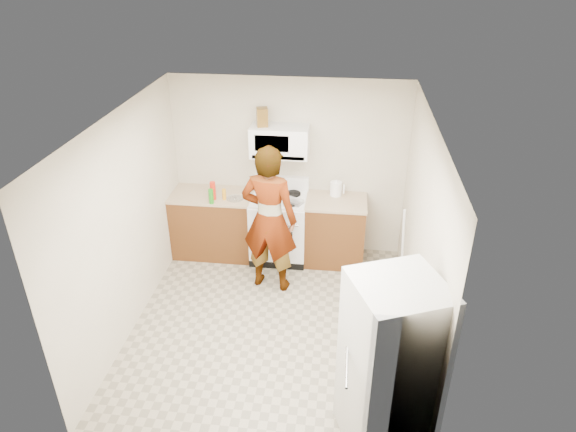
# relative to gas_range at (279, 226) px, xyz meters

# --- Properties ---
(floor) EXTENTS (3.60, 3.60, 0.00)m
(floor) POSITION_rel_gas_range_xyz_m (0.10, -1.48, -0.49)
(floor) COLOR gray
(floor) RESTS_ON ground
(back_wall) EXTENTS (3.20, 0.02, 2.50)m
(back_wall) POSITION_rel_gas_range_xyz_m (0.10, 0.31, 0.76)
(back_wall) COLOR beige
(back_wall) RESTS_ON floor
(right_wall) EXTENTS (0.02, 3.60, 2.50)m
(right_wall) POSITION_rel_gas_range_xyz_m (1.69, -1.48, 0.76)
(right_wall) COLOR beige
(right_wall) RESTS_ON floor
(cabinet_left) EXTENTS (1.12, 0.62, 0.90)m
(cabinet_left) POSITION_rel_gas_range_xyz_m (-0.94, 0.01, -0.04)
(cabinet_left) COLOR #5B3315
(cabinet_left) RESTS_ON floor
(counter_left) EXTENTS (1.14, 0.64, 0.03)m
(counter_left) POSITION_rel_gas_range_xyz_m (-0.94, 0.01, 0.43)
(counter_left) COLOR tan
(counter_left) RESTS_ON cabinet_left
(cabinet_right) EXTENTS (0.80, 0.62, 0.90)m
(cabinet_right) POSITION_rel_gas_range_xyz_m (0.78, 0.01, -0.04)
(cabinet_right) COLOR #5B3315
(cabinet_right) RESTS_ON floor
(counter_right) EXTENTS (0.82, 0.64, 0.03)m
(counter_right) POSITION_rel_gas_range_xyz_m (0.78, 0.01, 0.43)
(counter_right) COLOR tan
(counter_right) RESTS_ON cabinet_right
(gas_range) EXTENTS (0.76, 0.65, 1.13)m
(gas_range) POSITION_rel_gas_range_xyz_m (0.00, 0.00, 0.00)
(gas_range) COLOR white
(gas_range) RESTS_ON floor
(microwave) EXTENTS (0.76, 0.38, 0.40)m
(microwave) POSITION_rel_gas_range_xyz_m (0.00, 0.13, 1.21)
(microwave) COLOR white
(microwave) RESTS_ON back_wall
(person) EXTENTS (0.78, 0.58, 1.95)m
(person) POSITION_rel_gas_range_xyz_m (-0.02, -0.70, 0.49)
(person) COLOR tan
(person) RESTS_ON floor
(fridge) EXTENTS (0.92, 0.92, 1.70)m
(fridge) POSITION_rel_gas_range_xyz_m (1.34, -2.90, 0.36)
(fridge) COLOR silver
(fridge) RESTS_ON floor
(kettle) EXTENTS (0.20, 0.20, 0.19)m
(kettle) POSITION_rel_gas_range_xyz_m (0.76, 0.17, 0.55)
(kettle) COLOR white
(kettle) RESTS_ON counter_right
(jug) EXTENTS (0.17, 0.17, 0.24)m
(jug) POSITION_rel_gas_range_xyz_m (-0.22, 0.11, 1.53)
(jug) COLOR brown
(jug) RESTS_ON microwave
(saucepan) EXTENTS (0.26, 0.26, 0.11)m
(saucepan) POSITION_rel_gas_range_xyz_m (-0.18, 0.12, 0.52)
(saucepan) COLOR #A9AAAE
(saucepan) RESTS_ON gas_range
(tray) EXTENTS (0.29, 0.25, 0.05)m
(tray) POSITION_rel_gas_range_xyz_m (0.21, -0.13, 0.47)
(tray) COLOR white
(tray) RESTS_ON gas_range
(bottle_spray) EXTENTS (0.09, 0.09, 0.25)m
(bottle_spray) POSITION_rel_gas_range_xyz_m (-0.87, -0.14, 0.57)
(bottle_spray) COLOR red
(bottle_spray) RESTS_ON counter_left
(bottle_hot_sauce) EXTENTS (0.06, 0.06, 0.15)m
(bottle_hot_sauce) POSITION_rel_gas_range_xyz_m (-0.72, -0.14, 0.53)
(bottle_hot_sauce) COLOR orange
(bottle_hot_sauce) RESTS_ON counter_left
(bottle_green_cap) EXTENTS (0.08, 0.08, 0.21)m
(bottle_green_cap) POSITION_rel_gas_range_xyz_m (-0.87, -0.27, 0.55)
(bottle_green_cap) COLOR #1D7C16
(bottle_green_cap) RESTS_ON counter_left
(pot_lid) EXTENTS (0.25, 0.25, 0.01)m
(pot_lid) POSITION_rel_gas_range_xyz_m (-0.59, -0.10, 0.46)
(pot_lid) COLOR silver
(pot_lid) RESTS_ON counter_left
(broom) EXTENTS (0.14, 0.27, 1.27)m
(broom) POSITION_rel_gas_range_xyz_m (1.63, -0.70, 0.16)
(broom) COLOR silver
(broom) RESTS_ON floor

